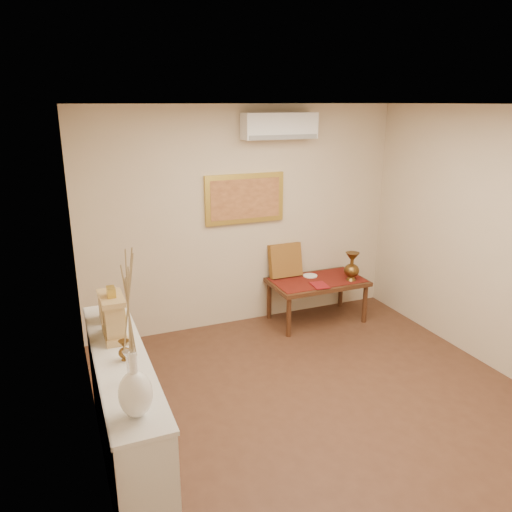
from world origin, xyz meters
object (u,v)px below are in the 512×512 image
wooden_chest (109,305)px  display_ledge (125,414)px  mantel_clock (114,316)px  brass_urn_tall (352,263)px  low_table (317,285)px  white_vase (131,335)px

wooden_chest → display_ledge: bearing=-90.9°
mantel_clock → wooden_chest: size_ratio=1.68×
display_ledge → mantel_clock: bearing=88.5°
brass_urn_tall → low_table: brass_urn_tall is taller
wooden_chest → mantel_clock: bearing=-90.4°
mantel_clock → low_table: (2.67, 1.57, -0.67)m
mantel_clock → wooden_chest: mantel_clock is taller
brass_urn_tall → display_ledge: size_ratio=0.22×
mantel_clock → brass_urn_tall: bearing=24.6°
white_vase → brass_urn_tall: (3.07, 2.48, -0.72)m
display_ledge → low_table: (2.67, 1.88, -0.01)m
display_ledge → mantel_clock: 0.73m
white_vase → mantel_clock: (0.02, 1.08, -0.34)m
white_vase → low_table: 3.91m
white_vase → display_ledge: bearing=89.5°
white_vase → display_ledge: size_ratio=0.51×
white_vase → display_ledge: white_vase is taller
white_vase → mantel_clock: bearing=89.2°
white_vase → wooden_chest: white_vase is taller
wooden_chest → low_table: size_ratio=0.20×
brass_urn_tall → wooden_chest: wooden_chest is taller
display_ledge → wooden_chest: (0.01, 0.67, 0.61)m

